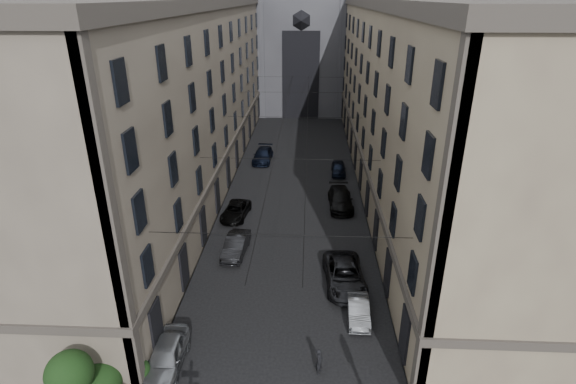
# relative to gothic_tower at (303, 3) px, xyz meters

# --- Properties ---
(sidewalk_left) EXTENTS (7.00, 80.00, 0.15)m
(sidewalk_left) POSITION_rel_gothic_tower_xyz_m (-10.50, -38.96, -17.72)
(sidewalk_left) COLOR #383533
(sidewalk_left) RESTS_ON ground
(sidewalk_right) EXTENTS (7.00, 80.00, 0.15)m
(sidewalk_right) POSITION_rel_gothic_tower_xyz_m (10.50, -38.96, -17.72)
(sidewalk_right) COLOR #383533
(sidewalk_right) RESTS_ON ground
(building_left) EXTENTS (13.60, 60.60, 18.85)m
(building_left) POSITION_rel_gothic_tower_xyz_m (-13.44, -38.96, -8.45)
(building_left) COLOR #51493E
(building_left) RESTS_ON ground
(building_right) EXTENTS (13.60, 60.60, 18.85)m
(building_right) POSITION_rel_gothic_tower_xyz_m (13.44, -38.96, -8.45)
(building_right) COLOR brown
(building_right) RESTS_ON ground
(gothic_tower) EXTENTS (35.00, 23.00, 58.00)m
(gothic_tower) POSITION_rel_gothic_tower_xyz_m (0.00, 0.00, 0.00)
(gothic_tower) COLOR #2D2D33
(gothic_tower) RESTS_ON ground
(shrub_cluster) EXTENTS (3.90, 4.40, 3.90)m
(shrub_cluster) POSITION_rel_gothic_tower_xyz_m (-8.72, -69.95, -16.00)
(shrub_cluster) COLOR black
(shrub_cluster) RESTS_ON sidewalk_left
(tram_wires) EXTENTS (14.00, 60.00, 0.43)m
(tram_wires) POSITION_rel_gothic_tower_xyz_m (0.00, -39.33, -10.55)
(tram_wires) COLOR black
(tram_wires) RESTS_ON ground
(car_left_near) EXTENTS (1.95, 4.72, 1.60)m
(car_left_near) POSITION_rel_gothic_tower_xyz_m (-6.20, -66.96, -17.00)
(car_left_near) COLOR gray
(car_left_near) RESTS_ON ground
(car_left_midnear) EXTENTS (1.93, 4.64, 1.49)m
(car_left_midnear) POSITION_rel_gothic_tower_xyz_m (-4.20, -54.76, -17.05)
(car_left_midnear) COLOR black
(car_left_midnear) RESTS_ON ground
(car_left_midfar) EXTENTS (2.64, 4.82, 1.28)m
(car_left_midfar) POSITION_rel_gothic_tower_xyz_m (-5.23, -48.34, -17.16)
(car_left_midfar) COLOR black
(car_left_midfar) RESTS_ON ground
(car_left_far) EXTENTS (2.39, 5.41, 1.55)m
(car_left_far) POSITION_rel_gothic_tower_xyz_m (-4.20, -32.77, -17.03)
(car_left_far) COLOR black
(car_left_far) RESTS_ON ground
(car_right_near) EXTENTS (1.43, 3.88, 1.27)m
(car_right_near) POSITION_rel_gothic_tower_xyz_m (4.84, -62.17, -17.16)
(car_right_near) COLOR slate
(car_right_near) RESTS_ON ground
(car_right_midnear) EXTENTS (3.10, 6.08, 1.65)m
(car_right_midnear) POSITION_rel_gothic_tower_xyz_m (4.20, -58.63, -16.98)
(car_right_midnear) COLOR black
(car_right_midnear) RESTS_ON ground
(car_right_midfar) EXTENTS (2.42, 5.61, 1.61)m
(car_right_midfar) POSITION_rel_gothic_tower_xyz_m (4.69, -45.59, -16.99)
(car_right_midfar) COLOR black
(car_right_midfar) RESTS_ON ground
(car_right_far) EXTENTS (1.72, 4.06, 1.37)m
(car_right_far) POSITION_rel_gothic_tower_xyz_m (4.99, -36.71, -17.11)
(car_right_far) COLOR black
(car_right_far) RESTS_ON ground
(pedestrian) EXTENTS (0.52, 0.66, 1.61)m
(pedestrian) POSITION_rel_gothic_tower_xyz_m (2.27, -66.96, -16.99)
(pedestrian) COLOR black
(pedestrian) RESTS_ON ground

